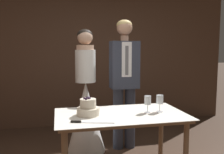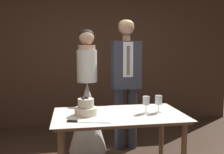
{
  "view_description": "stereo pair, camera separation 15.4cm",
  "coord_description": "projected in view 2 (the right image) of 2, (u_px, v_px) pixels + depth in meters",
  "views": [
    {
      "loc": [
        -0.59,
        -2.23,
        1.46
      ],
      "look_at": [
        0.07,
        0.75,
        1.11
      ],
      "focal_mm": 40.0,
      "sensor_mm": 36.0,
      "label": 1
    },
    {
      "loc": [
        -0.44,
        -2.26,
        1.46
      ],
      "look_at": [
        0.07,
        0.75,
        1.11
      ],
      "focal_mm": 40.0,
      "sensor_mm": 36.0,
      "label": 2
    }
  ],
  "objects": [
    {
      "name": "cake_knife",
      "position": [
        80.0,
        122.0,
        2.37
      ],
      "size": [
        0.41,
        0.13,
        0.02
      ],
      "rotation": [
        0.0,
        0.0,
        -0.27
      ],
      "color": "silver",
      "rests_on": "cake_table"
    },
    {
      "name": "cake_table",
      "position": [
        119.0,
        122.0,
        2.69
      ],
      "size": [
        1.4,
        0.81,
        0.76
      ],
      "color": "#8E6B4C",
      "rests_on": "ground_plane"
    },
    {
      "name": "tiered_cake",
      "position": [
        86.0,
        108.0,
        2.63
      ],
      "size": [
        0.24,
        0.24,
        0.2
      ],
      "color": "beige",
      "rests_on": "cake_table"
    },
    {
      "name": "groom",
      "position": [
        126.0,
        77.0,
        3.56
      ],
      "size": [
        0.4,
        0.25,
        1.86
      ],
      "color": "#333847",
      "rests_on": "ground_plane"
    },
    {
      "name": "wall_back",
      "position": [
        93.0,
        56.0,
        4.77
      ],
      "size": [
        5.53,
        0.12,
        2.62
      ],
      "primitive_type": "cube",
      "color": "#513828",
      "rests_on": "ground_plane"
    },
    {
      "name": "wine_glass_middle",
      "position": [
        159.0,
        101.0,
        2.73
      ],
      "size": [
        0.08,
        0.08,
        0.19
      ],
      "color": "silver",
      "rests_on": "cake_table"
    },
    {
      "name": "wine_glass_near",
      "position": [
        146.0,
        101.0,
        2.7
      ],
      "size": [
        0.07,
        0.07,
        0.19
      ],
      "color": "silver",
      "rests_on": "cake_table"
    },
    {
      "name": "bride",
      "position": [
        87.0,
        107.0,
        3.52
      ],
      "size": [
        0.54,
        0.54,
        1.72
      ],
      "color": "white",
      "rests_on": "ground_plane"
    }
  ]
}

